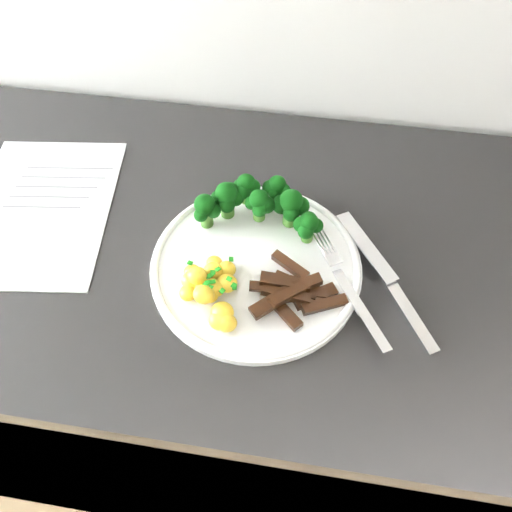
# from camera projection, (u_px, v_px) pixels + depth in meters

# --- Properties ---
(counter) EXTENTS (2.45, 0.61, 0.92)m
(counter) POSITION_uv_depth(u_px,v_px,m) (215.00, 362.00, 1.12)
(counter) COLOR black
(counter) RESTS_ON ground
(recipe_paper) EXTENTS (0.26, 0.34, 0.00)m
(recipe_paper) POSITION_uv_depth(u_px,v_px,m) (41.00, 208.00, 0.78)
(recipe_paper) COLOR silver
(recipe_paper) RESTS_ON counter
(plate) EXTENTS (0.31, 0.31, 0.02)m
(plate) POSITION_uv_depth(u_px,v_px,m) (256.00, 265.00, 0.71)
(plate) COLOR white
(plate) RESTS_ON counter
(broccoli) EXTENTS (0.19, 0.10, 0.07)m
(broccoli) POSITION_uv_depth(u_px,v_px,m) (261.00, 202.00, 0.72)
(broccoli) COLOR #356520
(broccoli) RESTS_ON plate
(potatoes) EXTENTS (0.09, 0.12, 0.04)m
(potatoes) POSITION_uv_depth(u_px,v_px,m) (211.00, 290.00, 0.66)
(potatoes) COLOR yellow
(potatoes) RESTS_ON plate
(beef_strips) EXTENTS (0.14, 0.12, 0.03)m
(beef_strips) POSITION_uv_depth(u_px,v_px,m) (294.00, 291.00, 0.67)
(beef_strips) COLOR black
(beef_strips) RESTS_ON plate
(fork) EXTENTS (0.12, 0.19, 0.02)m
(fork) POSITION_uv_depth(u_px,v_px,m) (350.00, 290.00, 0.67)
(fork) COLOR silver
(fork) RESTS_ON plate
(knife) EXTENTS (0.15, 0.22, 0.03)m
(knife) POSITION_uv_depth(u_px,v_px,m) (397.00, 295.00, 0.68)
(knife) COLOR silver
(knife) RESTS_ON plate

